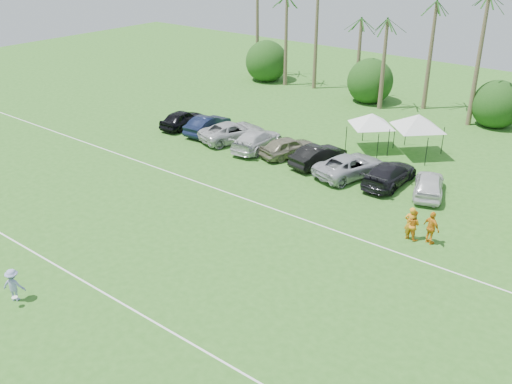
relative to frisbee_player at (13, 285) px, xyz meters
The scene contains 25 objects.
ground 3.21m from the frisbee_player, 16.00° to the left, with size 120.00×120.00×0.00m, color #2F671F.
field_lines 9.38m from the frisbee_player, 71.39° to the left, with size 80.00×12.10×0.01m.
palm_tree_0 43.77m from the frisbee_player, 116.08° to the left, with size 2.40×2.40×8.90m.
palm_tree_1 41.99m from the frisbee_player, 109.84° to the left, with size 2.40×2.40×9.90m.
palm_tree_4 39.44m from the frisbee_player, 91.50° to the left, with size 2.40×2.40×8.90m.
palm_tree_5 39.69m from the frisbee_player, 85.61° to the left, with size 2.40×2.40×9.90m.
palm_tree_6 40.36m from the frisbee_player, 79.81° to the left, with size 2.40×2.40×10.90m.
bush_tree_0 42.96m from the frisbee_player, 111.89° to the left, with size 4.00×4.00×4.00m.
bush_tree_1 39.98m from the frisbee_player, 94.33° to the left, with size 4.00×4.00×4.00m.
bush_tree_2 40.87m from the frisbee_player, 77.30° to the left, with size 4.00×4.00×4.00m.
sideline_player_a 20.36m from the frisbee_player, 54.66° to the left, with size 0.71×0.46×1.94m, color orange.
sideline_player_b 20.48m from the frisbee_player, 54.67° to the left, with size 0.85×0.66×1.74m, color orange.
sideline_player_c 21.19m from the frisbee_player, 52.65° to the left, with size 1.11×0.46×1.90m, color orange.
canopy_tent_left 27.89m from the frisbee_player, 83.01° to the left, with size 4.14×4.14×3.35m.
canopy_tent_right 29.51m from the frisbee_player, 77.03° to the left, with size 4.57×4.57×3.70m.
frisbee_player is the anchor object (origin of this frame).
parked_car_0 25.18m from the frisbee_player, 117.51° to the left, with size 1.79×4.45×1.52m, color black.
parked_car_1 24.25m from the frisbee_player, 111.50° to the left, with size 1.61×4.60×1.52m, color black.
parked_car_2 23.35m from the frisbee_player, 105.28° to the left, with size 2.52×5.46×1.52m, color #B9B9B9.
parked_car_3 22.47m from the frisbee_player, 98.74° to the left, with size 2.12×5.23×1.52m, color silver.
parked_car_4 22.52m from the frisbee_player, 91.73° to the left, with size 1.79×4.45×1.52m, color gray.
parked_car_5 22.49m from the frisbee_player, 84.75° to the left, with size 1.61×4.60×1.52m, color black.
parked_car_6 22.69m from the frisbee_player, 77.80° to the left, with size 2.52×5.46×1.52m, color #AAABB0.
parked_car_7 23.78m from the frisbee_player, 71.53° to the left, with size 2.12×5.23×1.52m, color black.
parked_car_8 24.84m from the frisbee_player, 65.57° to the left, with size 1.79×4.45×1.52m, color silver.
Camera 1 is at (19.24, -10.94, 15.76)m, focal length 40.00 mm.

